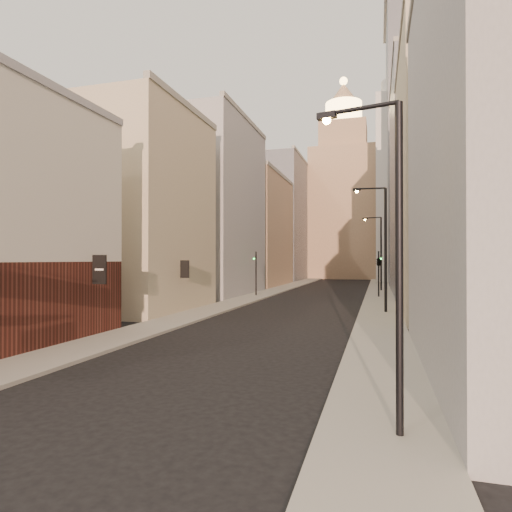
{
  "coord_description": "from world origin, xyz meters",
  "views": [
    {
      "loc": [
        6.41,
        -4.77,
        4.11
      ],
      "look_at": [
        -0.73,
        20.11,
        4.32
      ],
      "focal_mm": 30.0,
      "sensor_mm": 36.0,
      "label": 1
    }
  ],
  "objects": [
    {
      "name": "streetlamp_far",
      "position": [
        6.51,
        52.65,
        5.5
      ],
      "size": [
        2.45,
        0.94,
        9.63
      ],
      "rotation": [
        0.0,
        0.0,
        -0.3
      ],
      "color": "black",
      "rests_on": "ground"
    },
    {
      "name": "left_bldg_beige",
      "position": [
        -12.0,
        26.0,
        8.0
      ],
      "size": [
        8.0,
        12.0,
        16.0
      ],
      "primitive_type": "cube",
      "color": "#B9AB8C",
      "rests_on": "ground"
    },
    {
      "name": "left_bldg_grey",
      "position": [
        -12.0,
        42.0,
        10.0
      ],
      "size": [
        8.0,
        16.0,
        20.0
      ],
      "primitive_type": "cube",
      "color": "gray",
      "rests_on": "ground"
    },
    {
      "name": "left_bldg_tan",
      "position": [
        -12.0,
        60.0,
        8.5
      ],
      "size": [
        8.0,
        18.0,
        17.0
      ],
      "primitive_type": "cube",
      "color": "#9D7E5F",
      "rests_on": "ground"
    },
    {
      "name": "right_bldg_beige",
      "position": [
        12.0,
        30.0,
        10.0
      ],
      "size": [
        8.0,
        16.0,
        20.0
      ],
      "primitive_type": "cube",
      "color": "#B9AB8C",
      "rests_on": "ground"
    },
    {
      "name": "white_tower",
      "position": [
        10.0,
        78.0,
        18.61
      ],
      "size": [
        8.0,
        8.0,
        41.5
      ],
      "color": "silver",
      "rests_on": "ground"
    },
    {
      "name": "sidewalk_left",
      "position": [
        -6.5,
        55.0,
        0.07
      ],
      "size": [
        3.0,
        140.0,
        0.15
      ],
      "primitive_type": "cube",
      "color": "gray",
      "rests_on": "ground"
    },
    {
      "name": "streetlamp_near",
      "position": [
        6.67,
        5.47,
        4.42
      ],
      "size": [
        2.01,
        0.58,
        7.75
      ],
      "rotation": [
        0.0,
        0.0,
        -0.21
      ],
      "color": "black",
      "rests_on": "ground"
    },
    {
      "name": "sidewalk_right",
      "position": [
        6.5,
        55.0,
        0.07
      ],
      "size": [
        3.0,
        140.0,
        0.15
      ],
      "primitive_type": "cube",
      "color": "gray",
      "rests_on": "ground"
    },
    {
      "name": "left_bldg_wingrid",
      "position": [
        -12.0,
        80.0,
        12.0
      ],
      "size": [
        8.0,
        20.0,
        24.0
      ],
      "primitive_type": "cube",
      "color": "gray",
      "rests_on": "ground"
    },
    {
      "name": "traffic_light_left",
      "position": [
        -6.68,
        40.89,
        3.62
      ],
      "size": [
        0.61,
        0.56,
        5.0
      ],
      "rotation": [
        0.0,
        0.0,
        3.5
      ],
      "color": "black",
      "rests_on": "ground"
    },
    {
      "name": "clock_tower",
      "position": [
        -1.0,
        92.0,
        17.63
      ],
      "size": [
        14.0,
        14.0,
        44.9
      ],
      "color": "#9D7E5F",
      "rests_on": "ground"
    },
    {
      "name": "traffic_light_right",
      "position": [
        6.44,
        42.64,
        3.95
      ],
      "size": [
        0.86,
        0.86,
        5.0
      ],
      "rotation": [
        0.0,
        0.0,
        3.47
      ],
      "color": "black",
      "rests_on": "ground"
    },
    {
      "name": "streetlamp_mid",
      "position": [
        6.69,
        29.0,
        5.48
      ],
      "size": [
        2.51,
        0.52,
        9.59
      ],
      "rotation": [
        0.0,
        0.0,
        0.12
      ],
      "color": "black",
      "rests_on": "ground"
    },
    {
      "name": "highrise",
      "position": [
        18.0,
        78.0,
        25.66
      ],
      "size": [
        21.0,
        23.0,
        51.2
      ],
      "color": "gray",
      "rests_on": "ground"
    },
    {
      "name": "right_bldg_wingrid",
      "position": [
        12.0,
        50.0,
        13.0
      ],
      "size": [
        8.0,
        20.0,
        26.0
      ],
      "primitive_type": "cube",
      "color": "gray",
      "rests_on": "ground"
    }
  ]
}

